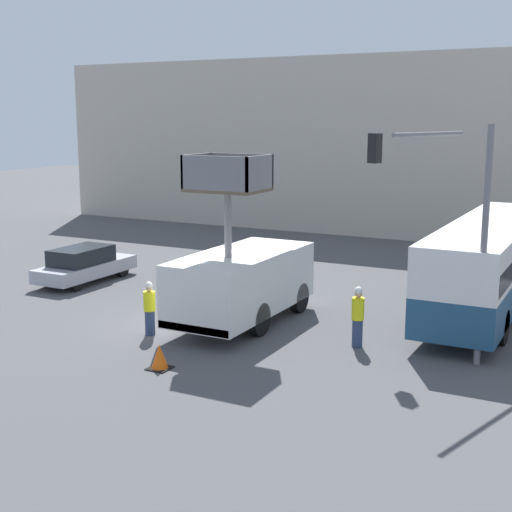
% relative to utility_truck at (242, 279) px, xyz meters
% --- Properties ---
extents(ground_plane, '(120.00, 120.00, 0.00)m').
position_rel_utility_truck_xyz_m(ground_plane, '(-1.49, -0.89, -1.55)').
color(ground_plane, '#4C4C4F').
extents(building_backdrop_far, '(44.00, 10.00, 10.38)m').
position_rel_utility_truck_xyz_m(building_backdrop_far, '(-1.49, 23.81, 3.64)').
color(building_backdrop_far, '#BCB2A3').
rests_on(building_backdrop_far, ground_plane).
extents(utility_truck, '(2.54, 6.22, 5.73)m').
position_rel_utility_truck_xyz_m(utility_truck, '(0.00, 0.00, 0.00)').
color(utility_truck, silver).
rests_on(utility_truck, ground_plane).
extents(city_bus, '(2.54, 12.45, 3.23)m').
position_rel_utility_truck_xyz_m(city_bus, '(7.03, 5.63, 0.36)').
color(city_bus, navy).
rests_on(city_bus, ground_plane).
extents(traffic_light_pole, '(3.83, 3.57, 6.70)m').
position_rel_utility_truck_xyz_m(traffic_light_pole, '(6.61, -0.08, 2.98)').
color(traffic_light_pole, slate).
rests_on(traffic_light_pole, ground_plane).
extents(road_worker_near_truck, '(0.38, 0.38, 1.75)m').
position_rel_utility_truck_xyz_m(road_worker_near_truck, '(-2.02, -2.46, -0.68)').
color(road_worker_near_truck, navy).
rests_on(road_worker_near_truck, ground_plane).
extents(road_worker_directing, '(0.38, 0.38, 1.88)m').
position_rel_utility_truck_xyz_m(road_worker_directing, '(4.30, -0.54, -0.60)').
color(road_worker_directing, navy).
rests_on(road_worker_directing, ground_plane).
extents(traffic_cone_near_truck, '(0.62, 0.62, 0.70)m').
position_rel_utility_truck_xyz_m(traffic_cone_near_truck, '(0.09, -4.92, -1.22)').
color(traffic_cone_near_truck, black).
rests_on(traffic_cone_near_truck, ground_plane).
extents(parked_car_curbside, '(1.81, 4.72, 1.51)m').
position_rel_utility_truck_xyz_m(parked_car_curbside, '(-8.90, 2.37, -0.79)').
color(parked_car_curbside, '#A8A8B2').
rests_on(parked_car_curbside, ground_plane).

